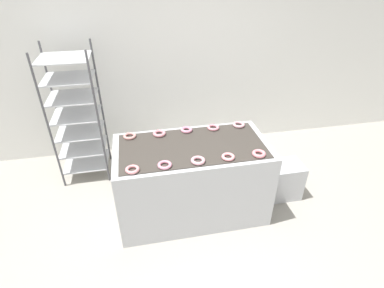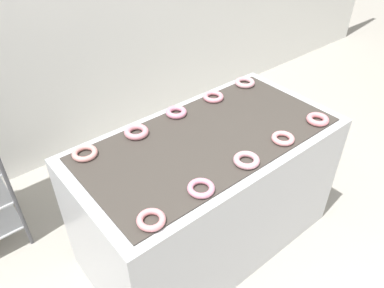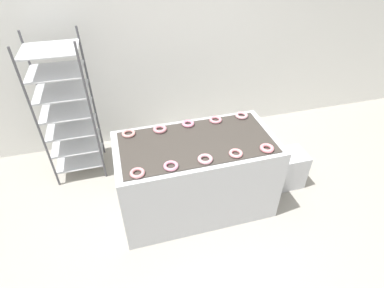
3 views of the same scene
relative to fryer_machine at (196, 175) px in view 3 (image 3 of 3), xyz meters
name	(u,v)px [view 3 (image 3 of 3)]	position (x,y,z in m)	size (l,w,h in m)	color
ground_plane	(215,254)	(0.00, -0.65, -0.43)	(14.00, 14.00, 0.00)	#9E998E
wall_back	(163,36)	(0.00, 1.48, 0.97)	(8.00, 0.05, 2.80)	white
fryer_machine	(196,175)	(0.00, 0.00, 0.00)	(1.55, 0.80, 0.86)	#B7BABF
baking_rack_cart	(67,110)	(-1.21, 0.96, 0.41)	(0.57, 0.51, 1.66)	#4C4C51
glaze_bin	(287,169)	(1.11, 0.04, -0.21)	(0.37, 0.31, 0.44)	#B7BABF
donut_near_leftmost	(137,173)	(-0.59, -0.30, 0.44)	(0.12, 0.12, 0.03)	#D6868B
donut_near_left	(171,166)	(-0.31, -0.29, 0.44)	(0.13, 0.13, 0.03)	pink
donut_near_center	(205,159)	(0.00, -0.28, 0.44)	(0.13, 0.13, 0.03)	#D0919D
donut_near_right	(236,153)	(0.29, -0.28, 0.44)	(0.12, 0.12, 0.03)	pink
donut_near_rightmost	(267,148)	(0.58, -0.28, 0.45)	(0.13, 0.13, 0.03)	pink
donut_far_leftmost	(129,133)	(-0.60, 0.29, 0.44)	(0.13, 0.13, 0.03)	#D38C88
donut_far_left	(160,129)	(-0.29, 0.28, 0.45)	(0.14, 0.14, 0.03)	#D0838E
donut_far_center	(188,124)	(0.00, 0.30, 0.45)	(0.13, 0.13, 0.03)	pink
donut_far_right	(216,120)	(0.29, 0.29, 0.44)	(0.13, 0.13, 0.03)	pink
donut_far_rightmost	(242,115)	(0.59, 0.30, 0.45)	(0.13, 0.13, 0.03)	#D095A0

